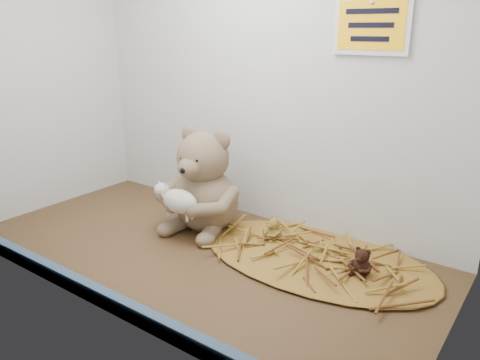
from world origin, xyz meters
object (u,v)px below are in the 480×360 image
Objects in this scene: toy_lamb at (180,201)px; mini_teddy_brown at (362,260)px; mini_teddy_tan at (274,228)px; main_teddy at (205,179)px.

toy_lamb is 2.10× the size of mini_teddy_brown.
mini_teddy_brown reaches higher than mini_teddy_tan.
toy_lamb is 48.20cm from mini_teddy_brown.
main_teddy reaches higher than mini_teddy_tan.
main_teddy is at bearing 90.00° from toy_lamb.
main_teddy is 4.66× the size of mini_teddy_tan.
main_teddy is 4.37× the size of mini_teddy_brown.
mini_teddy_tan is at bearing 2.93° from main_teddy.
mini_teddy_brown is at bearing -6.89° from main_teddy.
toy_lamb reaches higher than mini_teddy_tan.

